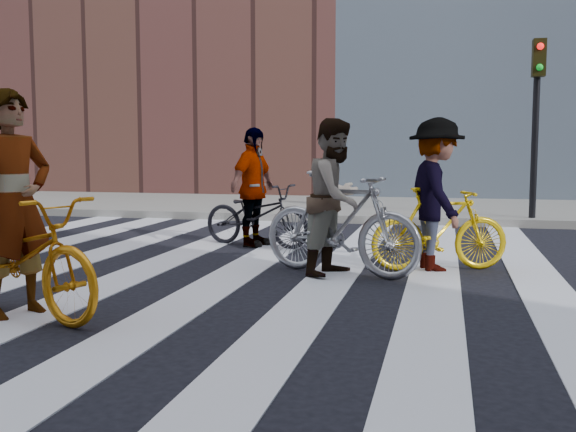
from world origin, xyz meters
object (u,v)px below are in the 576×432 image
(rider_mid, at_px, (336,197))
(rider_rear, at_px, (253,187))
(bike_yellow_left, at_px, (21,256))
(bike_dark_rear, at_px, (256,215))
(bike_silver_mid, at_px, (340,223))
(rider_left, at_px, (14,204))
(rider_right, at_px, (436,195))
(traffic_signal, at_px, (537,100))
(bike_yellow_right, at_px, (440,229))

(rider_mid, distance_m, rider_rear, 2.43)
(bike_yellow_left, bearing_deg, rider_mid, -21.59)
(bike_dark_rear, bearing_deg, bike_silver_mid, -124.33)
(rider_left, height_order, rider_right, rider_left)
(rider_mid, relative_size, rider_right, 0.99)
(rider_left, height_order, rider_rear, rider_left)
(traffic_signal, relative_size, rider_right, 1.88)
(bike_yellow_right, height_order, bike_dark_rear, bike_yellow_right)
(traffic_signal, bearing_deg, rider_right, -108.73)
(traffic_signal, bearing_deg, bike_yellow_right, -108.20)
(bike_yellow_right, bearing_deg, rider_left, 111.73)
(bike_dark_rear, distance_m, rider_right, 2.93)
(bike_yellow_right, height_order, rider_left, rider_left)
(rider_right, relative_size, rider_rear, 1.03)
(bike_silver_mid, relative_size, rider_rear, 1.14)
(bike_yellow_left, distance_m, rider_rear, 4.44)
(rider_mid, relative_size, rider_rear, 1.02)
(bike_yellow_right, bearing_deg, bike_dark_rear, 43.40)
(traffic_signal, distance_m, rider_mid, 6.22)
(bike_silver_mid, bearing_deg, rider_right, -43.23)
(bike_dark_rear, height_order, rider_left, rider_left)
(rider_left, relative_size, rider_mid, 1.10)
(bike_yellow_right, relative_size, rider_left, 0.84)
(bike_dark_rear, relative_size, rider_rear, 1.01)
(rider_mid, height_order, rider_right, rider_right)
(traffic_signal, distance_m, bike_yellow_right, 5.44)
(bike_dark_rear, xyz_separation_m, rider_left, (-0.88, -4.35, 0.51))
(bike_dark_rear, bearing_deg, rider_right, -101.19)
(traffic_signal, bearing_deg, rider_mid, -116.85)
(bike_yellow_right, xyz_separation_m, rider_left, (-3.48, -2.99, 0.47))
(bike_yellow_right, relative_size, rider_mid, 0.92)
(bike_yellow_right, bearing_deg, traffic_signal, -37.15)
(traffic_signal, xyz_separation_m, rider_left, (-5.08, -7.87, -1.32))
(traffic_signal, height_order, rider_left, traffic_signal)
(rider_left, relative_size, rider_rear, 1.12)
(rider_rear, bearing_deg, bike_yellow_right, -100.29)
(bike_yellow_left, xyz_separation_m, bike_yellow_right, (3.43, 2.99, -0.03))
(bike_silver_mid, xyz_separation_m, rider_right, (1.03, 0.53, 0.30))
(bike_yellow_right, bearing_deg, bike_silver_mid, 97.02)
(bike_yellow_left, height_order, rider_right, rider_right)
(bike_yellow_left, relative_size, bike_yellow_right, 1.21)
(rider_mid, height_order, rider_rear, rider_mid)
(rider_mid, xyz_separation_m, rider_right, (1.08, 0.53, 0.01))
(bike_yellow_right, bearing_deg, rider_rear, 43.85)
(traffic_signal, height_order, bike_yellow_right, traffic_signal)
(rider_right, bearing_deg, traffic_signal, -37.68)
(rider_mid, bearing_deg, bike_dark_rear, 57.54)
(bike_yellow_right, relative_size, rider_rear, 0.94)
(rider_left, bearing_deg, bike_dark_rear, 10.00)
(bike_silver_mid, distance_m, rider_right, 1.20)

